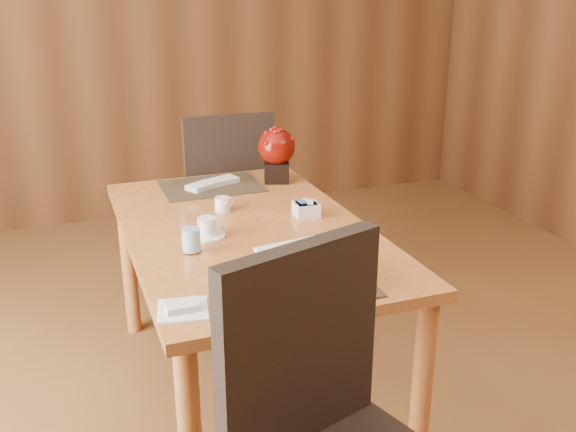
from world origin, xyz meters
name	(u,v)px	position (x,y,z in m)	size (l,w,h in m)	color
back_wall	(141,20)	(0.00, 3.00, 1.40)	(5.00, 0.02, 2.80)	brown
dining_table	(247,250)	(0.00, 0.60, 0.65)	(0.90, 1.50, 0.75)	#B46932
placemat_near	(298,285)	(0.00, 0.05, 0.75)	(0.45, 0.33, 0.01)	black
placemat_far	(211,186)	(0.00, 1.15, 0.75)	(0.45, 0.33, 0.01)	black
soup_setting	(304,271)	(0.02, 0.04, 0.80)	(0.30, 0.30, 0.11)	white
coffee_cup	(207,229)	(-0.17, 0.55, 0.78)	(0.13, 0.13, 0.08)	white
water_glass	(191,230)	(-0.25, 0.43, 0.83)	(0.07, 0.07, 0.16)	white
creamer_jug	(222,204)	(-0.04, 0.81, 0.78)	(0.08, 0.08, 0.06)	white
sugar_caddy	(306,209)	(0.26, 0.63, 0.78)	(0.09, 0.09, 0.06)	white
berry_decor	(277,152)	(0.31, 1.13, 0.89)	(0.17, 0.17, 0.25)	black
napkins_far	(214,183)	(0.01, 1.15, 0.77)	(0.26, 0.09, 0.02)	silver
bread_plate	(183,310)	(-0.37, 0.01, 0.75)	(0.14, 0.14, 0.01)	white
far_chair	(225,195)	(0.16, 1.51, 0.58)	(0.49, 0.49, 1.03)	black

